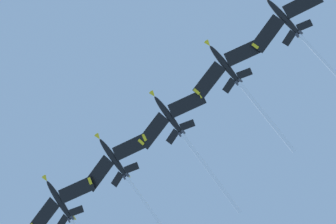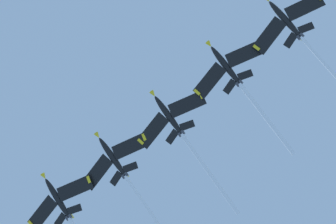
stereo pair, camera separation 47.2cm
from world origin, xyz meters
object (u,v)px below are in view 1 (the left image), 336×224
(jet_far_left, at_px, (294,29))
(jet_centre, at_px, (183,135))
(jet_inner_left, at_px, (238,81))
(jet_inner_right, at_px, (125,175))
(jet_far_right, at_px, (71,219))

(jet_far_left, xyz_separation_m, jet_centre, (-13.78, -33.72, -0.33))
(jet_centre, bearing_deg, jet_far_left, 67.78)
(jet_inner_left, distance_m, jet_inner_right, 35.88)
(jet_inner_right, xyz_separation_m, jet_far_right, (-5.38, -16.62, -1.13))
(jet_inner_right, bearing_deg, jet_centre, 75.98)
(jet_inner_left, relative_size, jet_centre, 0.94)
(jet_far_right, bearing_deg, jet_far_left, 70.83)
(jet_inner_left, xyz_separation_m, jet_inner_right, (-11.52, -33.98, 0.06))
(jet_inner_left, bearing_deg, jet_centre, -113.17)
(jet_centre, xyz_separation_m, jet_inner_right, (-4.23, -16.94, 0.69))
(jet_centre, distance_m, jet_far_right, 34.90)
(jet_far_left, height_order, jet_far_right, jet_far_left)
(jet_far_left, distance_m, jet_inner_left, 17.89)
(jet_far_left, bearing_deg, jet_inner_left, -111.24)
(jet_inner_left, bearing_deg, jet_inner_right, -108.73)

